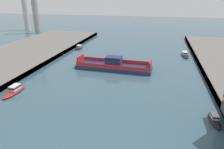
{
  "coord_description": "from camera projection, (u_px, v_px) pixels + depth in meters",
  "views": [
    {
      "loc": [
        10.69,
        -17.72,
        20.15
      ],
      "look_at": [
        0.0,
        28.23,
        2.0
      ],
      "focal_mm": 33.23,
      "sensor_mm": 36.0,
      "label": 1
    }
  ],
  "objects": [
    {
      "name": "chain_ferry",
      "position": [
        114.0,
        65.0,
        59.78
      ],
      "size": [
        21.98,
        6.93,
        3.77
      ],
      "color": "navy",
      "rests_on": "ground"
    },
    {
      "name": "moored_boat_near_left",
      "position": [
        185.0,
        54.0,
        73.06
      ],
      "size": [
        2.7,
        7.93,
        1.48
      ],
      "color": "black",
      "rests_on": "ground"
    },
    {
      "name": "moored_boat_mid_left",
      "position": [
        79.0,
        47.0,
        83.39
      ],
      "size": [
        2.48,
        6.76,
        1.25
      ],
      "color": "black",
      "rests_on": "ground"
    },
    {
      "name": "smokestack_distant_a",
      "position": [
        34.0,
        2.0,
        111.22
      ],
      "size": [
        3.59,
        3.59,
        31.53
      ],
      "color": "#9E998E",
      "rests_on": "ground"
    },
    {
      "name": "moored_boat_near_right",
      "position": [
        14.0,
        90.0,
        45.47
      ],
      "size": [
        2.13,
        7.06,
        1.65
      ],
      "color": "red",
      "rests_on": "ground"
    },
    {
      "name": "moored_boat_mid_right",
      "position": [
        214.0,
        119.0,
        35.07
      ],
      "size": [
        1.91,
        5.18,
        1.36
      ],
      "color": "black",
      "rests_on": "ground"
    }
  ]
}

